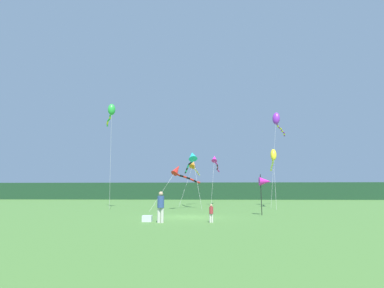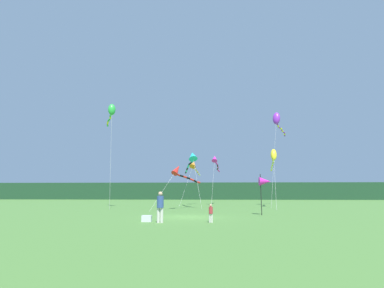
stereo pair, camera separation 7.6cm
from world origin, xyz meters
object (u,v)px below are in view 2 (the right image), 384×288
(person_adult, at_px, (160,205))
(banner_flag_pole, at_px, (265,182))
(person_child, at_px, (211,212))
(kite_red, at_px, (179,172))
(kite_cyan, at_px, (192,158))
(kite_purple, at_px, (277,120))
(cooler_box, at_px, (147,219))
(kite_yellow, at_px, (273,157))
(kite_orange, at_px, (194,165))
(kite_green, at_px, (111,111))
(kite_magenta, at_px, (215,161))

(person_adult, distance_m, banner_flag_pole, 9.64)
(person_child, distance_m, kite_red, 13.29)
(banner_flag_pole, height_order, kite_cyan, kite_cyan)
(kite_purple, bearing_deg, person_adult, -122.33)
(cooler_box, xyz_separation_m, kite_yellow, (11.74, 16.20, 5.73))
(kite_red, bearing_deg, kite_orange, 83.58)
(person_child, xyz_separation_m, kite_cyan, (-1.97, 15.57, 5.18))
(banner_flag_pole, distance_m, kite_orange, 18.21)
(banner_flag_pole, xyz_separation_m, kite_orange, (-6.48, 16.76, 2.91))
(kite_red, xyz_separation_m, kite_orange, (1.11, 9.89, 1.57))
(person_adult, bearing_deg, person_child, 5.65)
(person_child, height_order, kite_red, kite_red)
(person_child, relative_size, kite_purple, 0.09)
(person_adult, distance_m, kite_purple, 24.80)
(person_child, relative_size, kite_yellow, 0.13)
(kite_green, bearing_deg, person_child, -50.74)
(kite_green, distance_m, kite_magenta, 15.76)
(banner_flag_pole, distance_m, kite_red, 10.33)
(kite_magenta, bearing_deg, kite_cyan, -114.37)
(kite_red, bearing_deg, person_child, -75.77)
(kite_green, bearing_deg, kite_magenta, 33.39)
(cooler_box, relative_size, kite_purple, 0.05)
(kite_yellow, relative_size, kite_purple, 0.70)
(kite_purple, distance_m, kite_magenta, 10.05)
(banner_flag_pole, relative_size, kite_purple, 0.26)
(kite_yellow, bearing_deg, kite_green, -172.63)
(kite_purple, xyz_separation_m, kite_cyan, (-11.06, -3.28, -5.32))
(kite_purple, bearing_deg, kite_yellow, -118.38)
(person_child, bearing_deg, cooler_box, 176.17)
(kite_purple, bearing_deg, kite_green, -166.66)
(person_adult, distance_m, person_child, 3.07)
(kite_green, xyz_separation_m, kite_magenta, (12.46, 8.21, -5.06))
(cooler_box, relative_size, banner_flag_pole, 0.18)
(banner_flag_pole, height_order, kite_purple, kite_purple)
(kite_cyan, xyz_separation_m, kite_orange, (-0.08, 6.79, -0.27))
(cooler_box, relative_size, kite_orange, 0.07)
(banner_flag_pole, bearing_deg, kite_green, 152.12)
(banner_flag_pole, xyz_separation_m, kite_magenta, (-3.40, 16.60, 3.51))
(person_adult, xyz_separation_m, kite_yellow, (10.83, 16.76, 4.90))
(kite_purple, height_order, kite_orange, kite_purple)
(person_adult, relative_size, banner_flag_pole, 0.57)
(kite_yellow, xyz_separation_m, kite_green, (-19.23, -2.49, 5.26))
(kite_green, distance_m, kite_cyan, 11.01)
(kite_red, height_order, kite_yellow, kite_yellow)
(cooler_box, xyz_separation_m, kite_green, (-7.49, 13.71, 10.99))
(person_child, xyz_separation_m, kite_yellow, (7.81, 16.46, 5.32))
(cooler_box, height_order, kite_orange, kite_orange)
(person_child, distance_m, kite_orange, 22.98)
(cooler_box, height_order, kite_cyan, kite_cyan)
(person_child, distance_m, kite_purple, 23.41)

